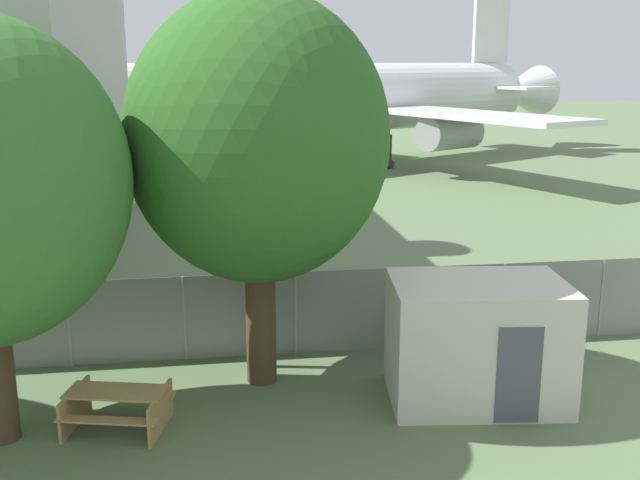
# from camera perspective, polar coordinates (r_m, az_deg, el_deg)

# --- Properties ---
(perimeter_fence) EXTENTS (56.07, 0.07, 1.98)m
(perimeter_fence) POSITION_cam_1_polar(r_m,az_deg,el_deg) (17.52, -1.90, -5.58)
(perimeter_fence) COLOR gray
(perimeter_fence) RESTS_ON ground
(airplane) EXTENTS (38.01, 30.50, 13.32)m
(airplane) POSITION_cam_1_polar(r_m,az_deg,el_deg) (49.40, 2.23, 10.69)
(airplane) COLOR white
(airplane) RESTS_ON ground
(portable_cabin) EXTENTS (3.71, 2.74, 2.47)m
(portable_cabin) POSITION_cam_1_polar(r_m,az_deg,el_deg) (15.47, 11.87, -7.54)
(portable_cabin) COLOR beige
(portable_cabin) RESTS_ON ground
(picnic_bench_open_grass) EXTENTS (2.13, 1.80, 0.76)m
(picnic_bench_open_grass) POSITION_cam_1_polar(r_m,az_deg,el_deg) (14.75, -15.20, -12.02)
(picnic_bench_open_grass) COLOR tan
(picnic_bench_open_grass) RESTS_ON ground
(tree_far_right) EXTENTS (5.32, 5.32, 8.13)m
(tree_far_right) POSITION_cam_1_polar(r_m,az_deg,el_deg) (15.14, -4.79, 7.65)
(tree_far_right) COLOR #4C3823
(tree_far_right) RESTS_ON ground
(light_mast) EXTENTS (0.44, 0.44, 6.93)m
(light_mast) POSITION_cam_1_polar(r_m,az_deg,el_deg) (15.98, -4.40, 4.76)
(light_mast) COLOR #99999E
(light_mast) RESTS_ON ground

